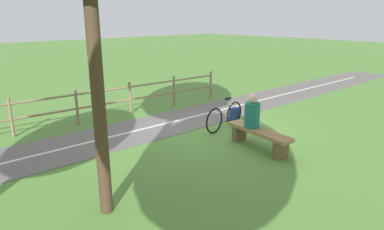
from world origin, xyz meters
The scene contains 8 objects.
ground_plane centered at (0.00, 0.00, 0.00)m, with size 80.00×80.00×0.00m, color #548438.
paved_path centered at (1.50, 4.00, 0.01)m, with size 1.99×36.00×0.02m, color #66605E.
path_centre_line centered at (1.50, 4.00, 0.02)m, with size 0.10×32.00×0.00m, color silver.
bench centered at (-1.67, -0.05, 0.34)m, with size 1.88×0.65×0.49m.
person_seated centered at (-1.41, -0.09, 0.85)m, with size 0.42×0.42×0.84m.
bicycle centered at (-0.08, -0.56, 0.38)m, with size 0.24×1.67×0.90m.
backpack centered at (0.20, -1.31, 0.21)m, with size 0.29×0.31×0.44m.
fence_roadside centered at (3.16, 2.35, 0.63)m, with size 0.64×10.72×1.06m.
Camera 1 is at (-6.33, 6.34, 3.11)m, focal length 31.84 mm.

